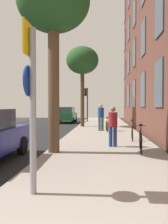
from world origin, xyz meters
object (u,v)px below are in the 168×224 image
Objects in this scene: pedestrian_0 at (113,124)px; pedestrian_1 at (101,115)px; sign_post at (31,95)px; tree_near at (53,5)px; bicycle_1 at (132,132)px; car_1 at (66,115)px; traffic_light at (86,98)px; bicycle_2 at (107,126)px; bicycle_0 at (141,141)px; tree_far at (82,61)px.

pedestrian_0 is 0.90× the size of pedestrian_1.
sign_post is 5.24m from tree_near.
pedestrian_1 is at bearing 109.39° from bicycle_1.
pedestrian_1 is at bearing 78.32° from tree_near.
pedestrian_0 is at bearing 72.65° from sign_post.
pedestrian_0 is 0.40× the size of car_1.
traffic_light is 1.99× the size of pedestrian_1.
traffic_light is 0.87× the size of car_1.
tree_near is 3.83× the size of bicycle_2.
traffic_light is 17.27m from bicycle_0.
tree_near is 1.00× the size of tree_far.
bicycle_1 is 3.98m from bicycle_2.
tree_far is (-0.29, 15.09, 3.30)m from sign_post.
bicycle_2 is (1.87, -3.80, -4.75)m from tree_far.
bicycle_1 is 1.03× the size of pedestrian_0.
tree_near is 3.95× the size of pedestrian_0.
traffic_light is at bearing 100.14° from bicycle_0.
pedestrian_0 reaches higher than bicycle_0.
tree_far is 3.78× the size of bicycle_0.
tree_far is at bearing 113.82° from pedestrian_1.
tree_near is at bearing -105.34° from bicycle_2.
traffic_light is at bearing 89.96° from tree_near.
bicycle_0 is (2.92, -10.62, -4.73)m from tree_far.
pedestrian_0 is (2.10, 1.35, -4.16)m from tree_near.
bicycle_0 is 17.15m from car_1.
sign_post is 8.06m from bicycle_1.
tree_far is 10.72m from pedestrian_0.
pedestrian_1 is (1.48, -3.34, -4.10)m from tree_far.
bicycle_1 is at bearing 63.91° from pedestrian_0.
car_1 is at bearing -166.32° from traffic_light.
pedestrian_0 is at bearing -85.36° from pedestrian_1.
car_1 is (-2.03, 16.77, -4.35)m from tree_near.
car_1 is at bearing 111.61° from pedestrian_1.
car_1 is at bearing 96.63° from sign_post.
sign_post is 1.87× the size of bicycle_0.
traffic_light is 2.20× the size of pedestrian_0.
bicycle_1 is at bearing -70.61° from pedestrian_1.
bicycle_0 is 1.44m from pedestrian_0.
traffic_light is at bearing 97.46° from pedestrian_0.
tree_far is at bearing 89.44° from tree_near.
pedestrian_0 reaches higher than bicycle_2.
bicycle_0 reaches higher than bicycle_2.
tree_near reaches higher than car_1.
car_1 is at bearing 110.30° from tree_far.
pedestrian_1 is (1.58, 7.66, -4.06)m from tree_near.
car_1 is (-5.12, 13.39, 0.34)m from bicycle_1.
bicycle_2 is (1.58, 11.29, -1.45)m from sign_post.
tree_near is 4.85m from pedestrian_0.
tree_far is at bearing 111.37° from bicycle_1.
tree_far is at bearing 91.10° from sign_post.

